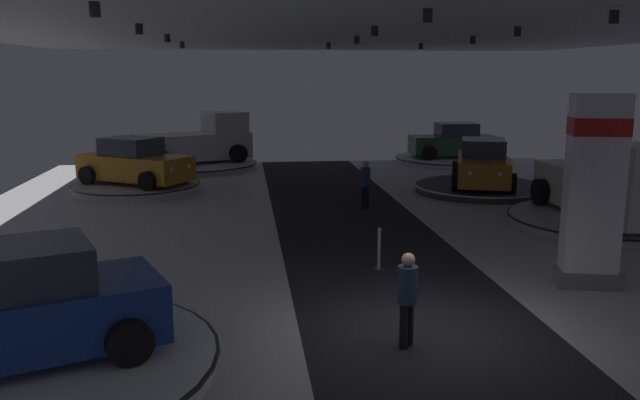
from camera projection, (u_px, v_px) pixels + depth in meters
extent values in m
cube|color=silver|center=(426.00, 331.00, 11.28)|extent=(24.00, 44.00, 0.05)
cube|color=#232328|center=(426.00, 330.00, 11.28)|extent=(4.40, 44.00, 0.01)
cylinder|color=black|center=(95.00, 9.00, 9.47)|extent=(0.16, 0.16, 0.22)
cylinder|color=black|center=(139.00, 29.00, 13.67)|extent=(0.16, 0.16, 0.22)
cylinder|color=black|center=(167.00, 38.00, 17.31)|extent=(0.16, 0.16, 0.22)
cylinder|color=black|center=(182.00, 45.00, 21.59)|extent=(0.16, 0.16, 0.22)
cylinder|color=black|center=(428.00, 16.00, 10.50)|extent=(0.16, 0.16, 0.22)
cylinder|color=black|center=(375.00, 31.00, 14.36)|extent=(0.16, 0.16, 0.22)
cylinder|color=black|center=(357.00, 40.00, 18.29)|extent=(0.16, 0.16, 0.22)
cylinder|color=black|center=(329.00, 45.00, 22.04)|extent=(0.16, 0.16, 0.22)
cylinder|color=black|center=(614.00, 17.00, 10.75)|extent=(0.16, 0.16, 0.22)
cylinder|color=black|center=(518.00, 31.00, 14.53)|extent=(0.16, 0.16, 0.22)
cylinder|color=black|center=(473.00, 40.00, 18.22)|extent=(0.16, 0.16, 0.22)
cylinder|color=black|center=(421.00, 46.00, 22.69)|extent=(0.16, 0.16, 0.22)
cube|color=slate|center=(586.00, 278.00, 13.58)|extent=(1.38, 0.92, 0.35)
cube|color=white|center=(594.00, 184.00, 13.19)|extent=(1.20, 0.80, 3.66)
cube|color=red|center=(599.00, 127.00, 12.96)|extent=(1.23, 0.83, 0.36)
cylinder|color=#B7B7BC|center=(136.00, 188.00, 24.16)|extent=(4.60, 4.60, 0.36)
cylinder|color=black|center=(136.00, 184.00, 24.13)|extent=(4.69, 4.69, 0.05)
cube|color=#B77519|center=(135.00, 167.00, 24.01)|extent=(4.50, 3.81, 0.90)
cube|color=#2D3842|center=(131.00, 147.00, 23.93)|extent=(2.44, 2.35, 0.70)
cylinder|color=black|center=(183.00, 173.00, 24.31)|extent=(0.69, 0.56, 0.68)
cylinder|color=black|center=(147.00, 181.00, 22.56)|extent=(0.69, 0.56, 0.68)
cylinder|color=black|center=(126.00, 168.00, 25.57)|extent=(0.69, 0.56, 0.68)
cylinder|color=black|center=(87.00, 175.00, 23.81)|extent=(0.69, 0.56, 0.68)
sphere|color=white|center=(188.00, 166.00, 23.52)|extent=(0.18, 0.18, 0.18)
sphere|color=white|center=(170.00, 169.00, 22.65)|extent=(0.18, 0.18, 0.18)
cylinder|color=#B7B7BC|center=(606.00, 220.00, 19.17)|extent=(5.56, 5.57, 0.24)
cylinder|color=black|center=(606.00, 217.00, 19.16)|extent=(5.68, 5.68, 0.05)
cube|color=silver|center=(608.00, 191.00, 19.00)|extent=(2.20, 5.34, 1.20)
cube|color=#28333D|center=(636.00, 161.00, 17.64)|extent=(1.75, 0.11, 0.75)
cylinder|color=black|center=(606.00, 217.00, 17.11)|extent=(0.30, 0.84, 0.84)
cylinder|color=black|center=(609.00, 190.00, 21.03)|extent=(0.30, 0.84, 0.84)
cylinder|color=black|center=(540.00, 192.00, 20.72)|extent=(0.30, 0.84, 0.84)
cylinder|color=silver|center=(452.00, 159.00, 32.51)|extent=(5.61, 5.61, 0.25)
cylinder|color=black|center=(452.00, 158.00, 32.49)|extent=(5.72, 5.72, 0.05)
cube|color=#2D5638|center=(453.00, 145.00, 32.36)|extent=(4.25, 1.91, 0.90)
cube|color=#2D3842|center=(456.00, 130.00, 32.23)|extent=(1.94, 1.61, 0.70)
cylinder|color=black|center=(430.00, 153.00, 31.31)|extent=(0.69, 0.24, 0.68)
cylinder|color=black|center=(420.00, 148.00, 33.26)|extent=(0.69, 0.24, 0.68)
cylinder|color=black|center=(487.00, 152.00, 31.57)|extent=(0.69, 0.24, 0.68)
cylinder|color=black|center=(474.00, 148.00, 33.52)|extent=(0.69, 0.24, 0.68)
sphere|color=white|center=(415.00, 144.00, 31.67)|extent=(0.18, 0.18, 0.18)
sphere|color=white|center=(410.00, 142.00, 32.64)|extent=(0.18, 0.18, 0.18)
cylinder|color=#B7B7BC|center=(192.00, 165.00, 30.32)|extent=(5.92, 5.92, 0.28)
cylinder|color=black|center=(192.00, 163.00, 30.30)|extent=(6.03, 6.03, 0.05)
cube|color=silver|center=(191.00, 146.00, 30.15)|extent=(5.70, 4.07, 1.20)
cube|color=silver|center=(225.00, 122.00, 30.80)|extent=(2.33, 2.43, 1.00)
cube|color=#28333D|center=(215.00, 123.00, 30.55)|extent=(0.78, 1.63, 0.75)
cylinder|color=black|center=(219.00, 149.00, 32.14)|extent=(0.88, 0.60, 0.84)
cylinder|color=black|center=(238.00, 154.00, 30.15)|extent=(0.88, 0.60, 0.84)
cylinder|color=black|center=(145.00, 153.00, 30.28)|extent=(0.88, 0.60, 0.84)
cylinder|color=black|center=(160.00, 159.00, 28.29)|extent=(0.88, 0.60, 0.84)
cylinder|color=#333338|center=(481.00, 188.00, 24.36)|extent=(4.93, 4.93, 0.27)
cylinder|color=white|center=(482.00, 186.00, 24.34)|extent=(5.03, 5.03, 0.05)
cube|color=#B77519|center=(482.00, 169.00, 24.21)|extent=(3.04, 4.55, 0.90)
cube|color=#2D3842|center=(483.00, 148.00, 24.21)|extent=(2.08, 2.30, 0.70)
cylinder|color=black|center=(513.00, 183.00, 22.70)|extent=(0.42, 0.71, 0.68)
cylinder|color=black|center=(455.00, 181.00, 23.10)|extent=(0.42, 0.71, 0.68)
cylinder|color=black|center=(507.00, 171.00, 25.44)|extent=(0.42, 0.71, 0.68)
cylinder|color=black|center=(455.00, 170.00, 25.84)|extent=(0.42, 0.71, 0.68)
sphere|color=white|center=(500.00, 174.00, 22.12)|extent=(0.18, 0.18, 0.18)
sphere|color=white|center=(470.00, 174.00, 22.32)|extent=(0.18, 0.18, 0.18)
cylinder|color=silver|center=(17.00, 368.00, 9.50)|extent=(5.79, 5.79, 0.28)
cylinder|color=black|center=(17.00, 361.00, 9.48)|extent=(5.91, 5.91, 0.05)
cube|color=navy|center=(13.00, 320.00, 9.36)|extent=(4.57, 3.24, 0.90)
cube|color=#2D3842|center=(20.00, 269.00, 9.29)|extent=(2.35, 2.16, 0.70)
cylinder|color=black|center=(130.00, 343.00, 9.23)|extent=(0.71, 0.46, 0.68)
cylinder|color=black|center=(103.00, 301.00, 10.94)|extent=(0.71, 0.46, 0.68)
cylinder|color=black|center=(363.00, 196.00, 21.34)|extent=(0.14, 0.14, 0.80)
cylinder|color=black|center=(367.00, 197.00, 21.21)|extent=(0.14, 0.14, 0.80)
cylinder|color=#233851|center=(365.00, 177.00, 21.15)|extent=(0.32, 0.32, 0.62)
sphere|color=tan|center=(366.00, 164.00, 21.07)|extent=(0.22, 0.22, 0.22)
cylinder|color=black|center=(404.00, 325.00, 10.45)|extent=(0.14, 0.14, 0.80)
cylinder|color=black|center=(409.00, 322.00, 10.59)|extent=(0.14, 0.14, 0.80)
cylinder|color=#233851|center=(408.00, 285.00, 10.39)|extent=(0.32, 0.32, 0.62)
sphere|color=tan|center=(408.00, 260.00, 10.31)|extent=(0.22, 0.22, 0.22)
cylinder|color=#333338|center=(379.00, 270.00, 14.66)|extent=(0.28, 0.28, 0.04)
cylinder|color=#B2B2B7|center=(379.00, 250.00, 14.58)|extent=(0.07, 0.07, 0.96)
sphere|color=#B2B2B7|center=(379.00, 229.00, 14.48)|extent=(0.10, 0.10, 0.10)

